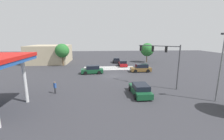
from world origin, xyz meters
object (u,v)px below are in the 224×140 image
Objects in this scene: car_3 at (141,68)px; street_light_pole_a at (221,62)px; tree_corner_c at (147,50)px; traffic_signal_mast at (164,56)px; car_0 at (92,70)px; car_4 at (140,90)px; car_1 at (116,60)px; pedestrian at (55,87)px; car_2 at (123,64)px; tree_corner_a at (62,51)px.

street_light_pole_a is at bearing 104.70° from car_3.
car_3 is 0.77× the size of tree_corner_c.
traffic_signal_mast is 14.85m from car_0.
car_4 is at bearing 113.58° from car_0.
car_0 is at bearing 157.94° from car_1.
car_1 is 26.04m from car_4.
car_0 is 14.17m from car_4.
car_1 is 26.93m from pedestrian.
street_light_pole_a is at bearing 129.82° from car_0.
traffic_signal_mast is 15.87m from pedestrian.
car_2 is 20.17m from car_4.
tree_corner_a reaches higher than car_1.
car_4 is 27.58m from tree_corner_c.
car_2 is at bearing 10.86° from pedestrian.
car_1 is 0.96× the size of car_2.
traffic_signal_mast reaches higher than car_0.
tree_corner_a reaches higher than car_4.
tree_corner_c is (-5.28, -12.61, 2.98)m from car_3.
car_0 is 2.84× the size of pedestrian.
car_2 is 0.76× the size of tree_corner_c.
traffic_signal_mast is 0.81× the size of street_light_pole_a.
car_3 is (-2.89, 6.90, 0.12)m from car_2.
street_light_pole_a reaches higher than tree_corner_c.
car_4 is at bearing 82.08° from traffic_signal_mast.
tree_corner_c is (-20.18, -24.40, 2.88)m from pedestrian.
street_light_pole_a is at bearing -58.66° from pedestrian.
car_4 reaches higher than car_2.
street_light_pole_a is at bearing 168.98° from traffic_signal_mast.
car_1 is 2.61× the size of pedestrian.
tree_corner_a is 24.16m from tree_corner_c.
car_2 is at bearing -139.30° from car_0.
car_2 reaches higher than car_1.
car_1 is 5.98m from car_2.
car_0 reaches higher than pedestrian.
car_4 is at bearing -53.89° from pedestrian.
car_1 is 0.74× the size of tree_corner_c.
car_0 is at bearing 21.77° from pedestrian.
car_4 is at bearing -18.45° from street_light_pole_a.
tree_corner_a is (18.57, -8.71, 3.18)m from car_3.
tree_corner_a is at bearing -53.93° from car_0.
car_2 is 22.22m from pedestrian.
tree_corner_a reaches higher than car_2.
car_3 reaches higher than pedestrian.
pedestrian is 31.79m from tree_corner_c.
car_1 is at bearing -34.30° from traffic_signal_mast.
car_3 is at bearing -8.05° from pedestrian.
tree_corner_a is at bearing 53.74° from pedestrian.
car_2 is 0.99× the size of car_3.
street_light_pole_a reaches higher than car_1.
car_3 is at bearing 154.87° from tree_corner_a.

